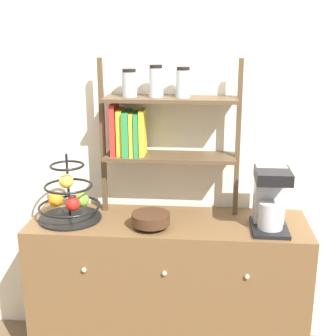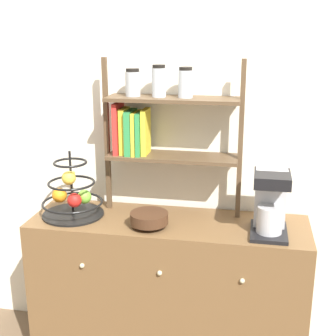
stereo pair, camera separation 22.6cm
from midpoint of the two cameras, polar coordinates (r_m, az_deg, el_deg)
wall_back at (r=2.46m, az=-2.13°, el=6.92°), size 7.00×0.05×2.60m
sideboard at (r=2.53m, az=-2.61°, el=-14.75°), size 1.39×0.44×0.79m
coffee_maker at (r=2.26m, az=9.60°, el=-3.63°), size 0.17×0.24×0.30m
fruit_stand at (r=2.41m, az=-14.66°, el=-3.71°), size 0.32×0.32×0.34m
wooden_bowl at (r=2.27m, az=-4.99°, el=-6.32°), size 0.19×0.19×0.07m
shelf_hutch at (r=2.35m, az=-4.83°, el=5.50°), size 0.71×0.20×0.79m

